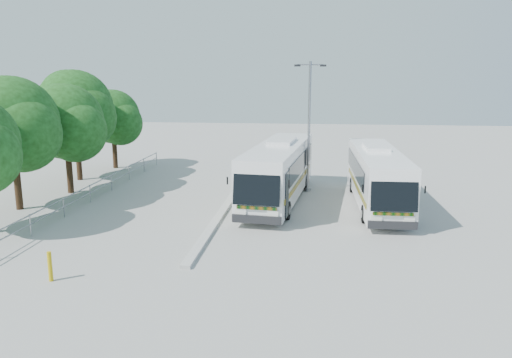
# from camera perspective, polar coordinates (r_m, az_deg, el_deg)

# --- Properties ---
(ground) EXTENTS (100.00, 100.00, 0.00)m
(ground) POSITION_cam_1_polar(r_m,az_deg,el_deg) (23.88, 0.87, -5.15)
(ground) COLOR gray
(ground) RESTS_ON ground
(kerb_divider) EXTENTS (0.40, 16.00, 0.15)m
(kerb_divider) POSITION_cam_1_polar(r_m,az_deg,el_deg) (26.08, -3.73, -3.54)
(kerb_divider) COLOR #B2B2AD
(kerb_divider) RESTS_ON ground
(railing) EXTENTS (0.06, 22.00, 1.00)m
(railing) POSITION_cam_1_polar(r_m,az_deg,el_deg) (30.05, -17.66, -0.71)
(railing) COLOR gray
(railing) RESTS_ON ground
(tree_far_b) EXTENTS (5.33, 5.03, 6.96)m
(tree_far_b) POSITION_cam_1_polar(r_m,az_deg,el_deg) (28.48, -26.03, 5.79)
(tree_far_b) COLOR #382314
(tree_far_b) RESTS_ON ground
(tree_far_c) EXTENTS (4.97, 4.69, 6.49)m
(tree_far_c) POSITION_cam_1_polar(r_m,az_deg,el_deg) (31.43, -20.80, 6.10)
(tree_far_c) COLOR #382314
(tree_far_c) RESTS_ON ground
(tree_far_d) EXTENTS (5.62, 5.30, 7.33)m
(tree_far_d) POSITION_cam_1_polar(r_m,az_deg,el_deg) (35.22, -19.87, 7.62)
(tree_far_d) COLOR #382314
(tree_far_d) RESTS_ON ground
(tree_far_e) EXTENTS (4.54, 4.28, 5.92)m
(tree_far_e) POSITION_cam_1_polar(r_m,az_deg,el_deg) (39.10, -15.96, 6.84)
(tree_far_e) COLOR #382314
(tree_far_e) RESTS_ON ground
(coach_main) EXTENTS (3.57, 11.67, 3.19)m
(coach_main) POSITION_cam_1_polar(r_m,az_deg,el_deg) (27.87, 2.63, 1.00)
(coach_main) COLOR silver
(coach_main) RESTS_ON ground
(coach_adjacent) EXTENTS (2.42, 10.83, 2.99)m
(coach_adjacent) POSITION_cam_1_polar(r_m,az_deg,el_deg) (27.66, 13.67, 0.37)
(coach_adjacent) COLOR white
(coach_adjacent) RESTS_ON ground
(lamppost) EXTENTS (1.87, 0.67, 7.74)m
(lamppost) POSITION_cam_1_polar(r_m,az_deg,el_deg) (30.00, 6.09, 6.60)
(lamppost) COLOR gray
(lamppost) RESTS_ON ground
(bollard) EXTENTS (0.16, 0.16, 1.06)m
(bollard) POSITION_cam_1_polar(r_m,az_deg,el_deg) (18.74, -22.48, -9.22)
(bollard) COLOR #C5A00B
(bollard) RESTS_ON ground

